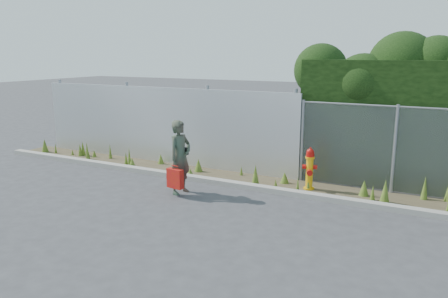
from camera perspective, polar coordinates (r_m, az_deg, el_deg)
ground at (r=8.98m, az=-2.43°, el=-8.16°), size 80.00×80.00×0.00m
curb at (r=10.47m, az=2.47°, el=-4.77°), size 16.00×0.22×0.12m
weed_strip at (r=10.86m, az=5.23°, el=-3.79°), size 16.00×1.30×0.54m
corrugated_fence at (r=12.86m, az=-8.41°, el=3.11°), size 8.50×0.21×2.30m
chainlink_fence at (r=10.50m, az=27.05°, el=-0.62°), size 6.50×0.07×2.05m
fire_hydrant at (r=10.39m, az=11.10°, el=-2.65°), size 0.34×0.31×1.02m
woman at (r=9.94m, az=-5.74°, el=-1.07°), size 0.51×0.68×1.69m
red_tote_bag at (r=9.82m, az=-6.40°, el=-3.84°), size 0.40×0.15×0.52m
black_shoulder_bag at (r=10.02m, az=-5.28°, el=-0.24°), size 0.22×0.09×0.17m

